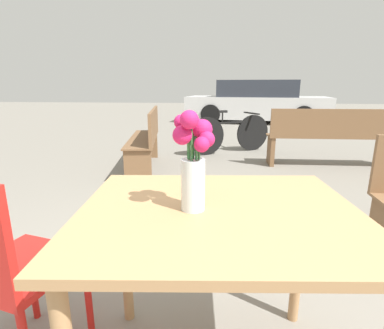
{
  "coord_description": "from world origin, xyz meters",
  "views": [
    {
      "loc": [
        0.0,
        -0.96,
        1.16
      ],
      "look_at": [
        -0.09,
        -0.01,
        0.91
      ],
      "focal_mm": 28.0,
      "sensor_mm": 36.0,
      "label": 1
    }
  ],
  "objects_px": {
    "bench_middle": "(148,137)",
    "table_front": "(217,236)",
    "bicycle": "(230,134)",
    "parked_car": "(256,103)",
    "bench_far": "(335,135)",
    "flower_vase": "(192,162)",
    "cafe_chair": "(1,264)"
  },
  "relations": [
    {
      "from": "bench_far",
      "to": "bench_middle",
      "type": "bearing_deg",
      "value": -172.0
    },
    {
      "from": "bicycle",
      "to": "parked_car",
      "type": "bearing_deg",
      "value": 78.7
    },
    {
      "from": "bench_far",
      "to": "flower_vase",
      "type": "bearing_deg",
      "value": -116.18
    },
    {
      "from": "bench_far",
      "to": "cafe_chair",
      "type": "bearing_deg",
      "value": -124.91
    },
    {
      "from": "bench_far",
      "to": "table_front",
      "type": "bearing_deg",
      "value": -115.1
    },
    {
      "from": "bench_middle",
      "to": "parked_car",
      "type": "distance_m",
      "value": 6.35
    },
    {
      "from": "flower_vase",
      "to": "bench_far",
      "type": "relative_size",
      "value": 0.18
    },
    {
      "from": "bicycle",
      "to": "parked_car",
      "type": "height_order",
      "value": "parked_car"
    },
    {
      "from": "table_front",
      "to": "bicycle",
      "type": "bearing_deg",
      "value": 87.74
    },
    {
      "from": "bench_middle",
      "to": "bicycle",
      "type": "distance_m",
      "value": 1.71
    },
    {
      "from": "table_front",
      "to": "parked_car",
      "type": "distance_m",
      "value": 9.17
    },
    {
      "from": "bench_middle",
      "to": "bicycle",
      "type": "xyz_separation_m",
      "value": [
        1.19,
        1.21,
        -0.12
      ]
    },
    {
      "from": "table_front",
      "to": "bicycle",
      "type": "xyz_separation_m",
      "value": [
        0.17,
        4.33,
        -0.31
      ]
    },
    {
      "from": "bench_far",
      "to": "bicycle",
      "type": "bearing_deg",
      "value": 150.16
    },
    {
      "from": "cafe_chair",
      "to": "parked_car",
      "type": "distance_m",
      "value": 9.33
    },
    {
      "from": "bench_middle",
      "to": "bench_far",
      "type": "height_order",
      "value": "same"
    },
    {
      "from": "flower_vase",
      "to": "cafe_chair",
      "type": "xyz_separation_m",
      "value": [
        -0.73,
        -0.02,
        -0.42
      ]
    },
    {
      "from": "table_front",
      "to": "cafe_chair",
      "type": "xyz_separation_m",
      "value": [
        -0.82,
        -0.03,
        -0.14
      ]
    },
    {
      "from": "table_front",
      "to": "flower_vase",
      "type": "relative_size",
      "value": 3.02
    },
    {
      "from": "flower_vase",
      "to": "cafe_chair",
      "type": "distance_m",
      "value": 0.84
    },
    {
      "from": "table_front",
      "to": "cafe_chair",
      "type": "distance_m",
      "value": 0.83
    },
    {
      "from": "bicycle",
      "to": "parked_car",
      "type": "relative_size",
      "value": 0.31
    },
    {
      "from": "flower_vase",
      "to": "bench_far",
      "type": "bearing_deg",
      "value": 63.82
    },
    {
      "from": "cafe_chair",
      "to": "parked_car",
      "type": "height_order",
      "value": "parked_car"
    },
    {
      "from": "cafe_chair",
      "to": "bench_far",
      "type": "height_order",
      "value": "cafe_chair"
    },
    {
      "from": "bench_middle",
      "to": "bicycle",
      "type": "height_order",
      "value": "bench_middle"
    },
    {
      "from": "bench_far",
      "to": "bicycle",
      "type": "relative_size",
      "value": 1.34
    },
    {
      "from": "flower_vase",
      "to": "parked_car",
      "type": "height_order",
      "value": "parked_car"
    },
    {
      "from": "bench_middle",
      "to": "table_front",
      "type": "bearing_deg",
      "value": -71.85
    },
    {
      "from": "table_front",
      "to": "parked_car",
      "type": "xyz_separation_m",
      "value": [
        1.12,
        9.1,
        -0.02
      ]
    },
    {
      "from": "flower_vase",
      "to": "bench_middle",
      "type": "bearing_deg",
      "value": 106.61
    },
    {
      "from": "bench_far",
      "to": "bicycle",
      "type": "height_order",
      "value": "bench_far"
    }
  ]
}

